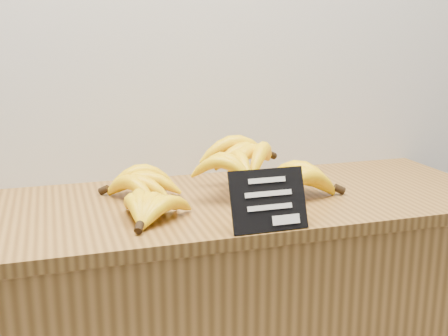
# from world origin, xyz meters

# --- Properties ---
(counter_top) EXTENTS (1.43, 0.54, 0.03)m
(counter_top) POSITION_xyz_m (0.08, 2.75, 0.92)
(counter_top) COLOR brown
(counter_top) RESTS_ON counter
(chalkboard_sign) EXTENTS (0.17, 0.05, 0.13)m
(chalkboard_sign) POSITION_xyz_m (0.12, 2.51, 0.99)
(chalkboard_sign) COLOR black
(chalkboard_sign) RESTS_ON counter_top
(banana_pile) EXTENTS (0.62, 0.40, 0.12)m
(banana_pile) POSITION_xyz_m (0.09, 2.74, 0.98)
(banana_pile) COLOR yellow
(banana_pile) RESTS_ON counter_top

